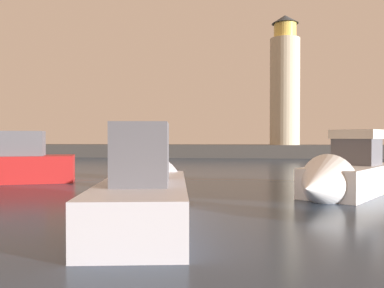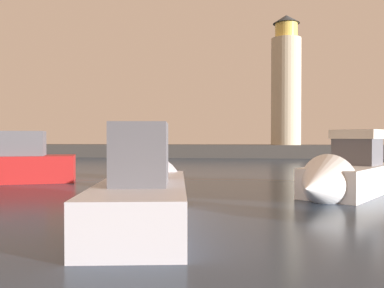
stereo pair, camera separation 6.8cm
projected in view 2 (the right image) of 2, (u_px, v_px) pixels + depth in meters
The scene contains 5 objects.
ground_plane at pixel (204, 176), 26.74m from camera, with size 220.00×220.00×0.00m, color #2D3D51.
breakwater at pixel (220, 151), 51.12m from camera, with size 84.74×4.55×1.57m, color #423F3D.
lighthouse at pixel (286, 84), 50.10m from camera, with size 3.60×3.60×15.82m.
motorboat_2 at pixel (146, 190), 13.04m from camera, with size 3.65×9.34×3.42m.
motorboat_4 at pixel (342, 176), 17.55m from camera, with size 6.43×8.08×3.37m.
Camera 2 is at (2.09, -2.09, 2.56)m, focal length 38.42 mm.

